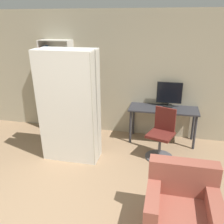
# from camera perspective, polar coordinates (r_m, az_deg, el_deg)

# --- Properties ---
(wall_back) EXTENTS (8.00, 0.06, 2.70)m
(wall_back) POSITION_cam_1_polar(r_m,az_deg,el_deg) (5.59, -1.25, 8.67)
(wall_back) COLOR tan
(wall_back) RESTS_ON ground
(desk) EXTENTS (1.42, 0.56, 0.75)m
(desk) POSITION_cam_1_polar(r_m,az_deg,el_deg) (5.32, 11.61, -0.21)
(desk) COLOR #2D2D33
(desk) RESTS_ON ground
(monitor) EXTENTS (0.52, 0.22, 0.52)m
(monitor) POSITION_cam_1_polar(r_m,az_deg,el_deg) (5.36, 12.95, 4.05)
(monitor) COLOR black
(monitor) RESTS_ON desk
(office_chair) EXTENTS (0.56, 0.56, 0.95)m
(office_chair) POSITION_cam_1_polar(r_m,az_deg,el_deg) (4.80, 11.18, -5.85)
(office_chair) COLOR #4C4C51
(office_chair) RESTS_ON ground
(bookshelf) EXTENTS (0.70, 0.34, 2.08)m
(bookshelf) POSITION_cam_1_polar(r_m,az_deg,el_deg) (5.92, -12.75, 5.09)
(bookshelf) COLOR beige
(bookshelf) RESTS_ON ground
(mattress_near) EXTENTS (1.02, 0.33, 2.04)m
(mattress_near) POSITION_cam_1_polar(r_m,az_deg,el_deg) (4.39, -10.27, 0.61)
(mattress_near) COLOR silver
(mattress_near) RESTS_ON ground
(mattress_far) EXTENTS (1.02, 0.26, 2.04)m
(mattress_far) POSITION_cam_1_polar(r_m,az_deg,el_deg) (4.62, -9.00, 1.67)
(mattress_far) COLOR silver
(mattress_far) RESTS_ON ground
(armchair) EXTENTS (0.85, 0.80, 0.85)m
(armchair) POSITION_cam_1_polar(r_m,az_deg,el_deg) (3.34, 15.54, -20.75)
(armchair) COLOR #934C3D
(armchair) RESTS_ON ground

